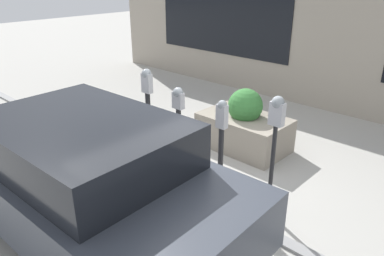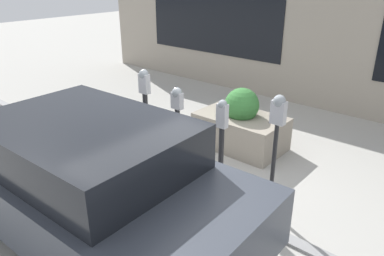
{
  "view_description": "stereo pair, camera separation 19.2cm",
  "coord_description": "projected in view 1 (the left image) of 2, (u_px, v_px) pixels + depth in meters",
  "views": [
    {
      "loc": [
        -3.14,
        3.28,
        2.87
      ],
      "look_at": [
        0.0,
        -0.08,
        0.92
      ],
      "focal_mm": 35.0,
      "sensor_mm": 36.0,
      "label": 1
    },
    {
      "loc": [
        -3.0,
        3.41,
        2.87
      ],
      "look_at": [
        0.0,
        -0.08,
        0.92
      ],
      "focal_mm": 35.0,
      "sensor_mm": 36.0,
      "label": 2
    }
  ],
  "objects": [
    {
      "name": "planter_box",
      "position": [
        244.0,
        127.0,
        6.39
      ],
      "size": [
        1.48,
        0.92,
        1.06
      ],
      "color": "gray",
      "rests_on": "ground_plane"
    },
    {
      "name": "parking_meter_second",
      "position": [
        221.0,
        136.0,
        4.89
      ],
      "size": [
        0.14,
        0.12,
        1.36
      ],
      "color": "#232326",
      "rests_on": "ground_plane"
    },
    {
      "name": "parking_meter_middle",
      "position": [
        179.0,
        118.0,
        5.36
      ],
      "size": [
        0.17,
        0.15,
        1.37
      ],
      "color": "#232326",
      "rests_on": "ground_plane"
    },
    {
      "name": "ground_plane",
      "position": [
        188.0,
        189.0,
        5.3
      ],
      "size": [
        40.0,
        40.0,
        0.0
      ],
      "primitive_type": "plane",
      "color": "#ADAAA3"
    },
    {
      "name": "curb_strip",
      "position": [
        184.0,
        190.0,
        5.24
      ],
      "size": [
        13.5,
        0.16,
        0.04
      ],
      "color": "gray",
      "rests_on": "ground_plane"
    },
    {
      "name": "parking_meter_nearest",
      "position": [
        275.0,
        129.0,
        4.34
      ],
      "size": [
        0.17,
        0.15,
        1.57
      ],
      "color": "#232326",
      "rests_on": "ground_plane"
    },
    {
      "name": "parked_car_front",
      "position": [
        80.0,
        173.0,
        4.17
      ],
      "size": [
        4.28,
        1.94,
        1.46
      ],
      "rotation": [
        0.0,
        0.0,
        0.04
      ],
      "color": "#383D47",
      "rests_on": "ground_plane"
    },
    {
      "name": "parking_meter_fourth",
      "position": [
        148.0,
        102.0,
        5.79
      ],
      "size": [
        0.17,
        0.15,
        1.5
      ],
      "color": "#232326",
      "rests_on": "ground_plane"
    },
    {
      "name": "building_facade",
      "position": [
        338.0,
        32.0,
        7.65
      ],
      "size": [
        13.5,
        0.17,
        3.35
      ],
      "color": "#9E9384",
      "rests_on": "ground_plane"
    }
  ]
}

